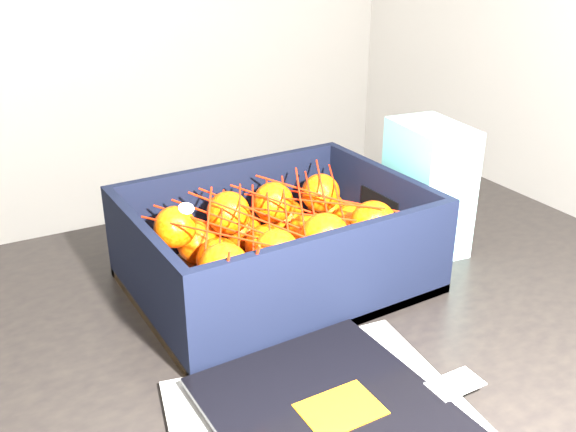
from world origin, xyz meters
TOP-DOWN VIEW (x-y plane):
  - table at (0.10, -0.18)m, footprint 1.24×0.86m
  - produce_crate at (0.17, -0.08)m, footprint 0.36×0.27m
  - clementine_heap at (0.17, -0.08)m, footprint 0.34×0.25m
  - mesh_net at (0.17, -0.08)m, footprint 0.30×0.24m
  - retail_carton at (0.42, -0.09)m, footprint 0.10×0.13m

SIDE VIEW (x-z plane):
  - table at x=0.10m, z-range 0.28..1.03m
  - produce_crate at x=0.17m, z-range 0.73..0.86m
  - clementine_heap at x=0.17m, z-range 0.75..0.86m
  - retail_carton at x=0.42m, z-range 0.75..0.94m
  - mesh_net at x=0.17m, z-range 0.81..0.90m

